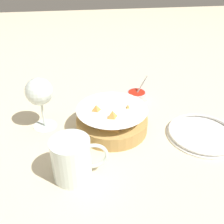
{
  "coord_description": "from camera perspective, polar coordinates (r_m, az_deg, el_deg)",
  "views": [
    {
      "loc": [
        -0.11,
        -0.58,
        0.46
      ],
      "look_at": [
        -0.01,
        0.04,
        0.06
      ],
      "focal_mm": 40.0,
      "sensor_mm": 36.0,
      "label": 1
    }
  ],
  "objects": [
    {
      "name": "ground_plane",
      "position": [
        0.75,
        1.43,
        -5.58
      ],
      "size": [
        4.0,
        4.0,
        0.0
      ],
      "primitive_type": "plane",
      "color": "beige"
    },
    {
      "name": "food_basket",
      "position": [
        0.76,
        -0.08,
        -1.84
      ],
      "size": [
        0.22,
        0.22,
        0.1
      ],
      "color": "#B2894C",
      "rests_on": "ground_plane"
    },
    {
      "name": "sauce_cup",
      "position": [
        0.93,
        5.62,
        3.7
      ],
      "size": [
        0.08,
        0.08,
        0.1
      ],
      "color": "#B7B7BC",
      "rests_on": "ground_plane"
    },
    {
      "name": "wine_glass",
      "position": [
        0.76,
        -16.26,
        4.18
      ],
      "size": [
        0.08,
        0.08,
        0.16
      ],
      "color": "silver",
      "rests_on": "ground_plane"
    },
    {
      "name": "beer_mug",
      "position": [
        0.61,
        -9.06,
        -10.84
      ],
      "size": [
        0.14,
        0.09,
        0.11
      ],
      "color": "silver",
      "rests_on": "ground_plane"
    },
    {
      "name": "side_plate",
      "position": [
        0.8,
        19.91,
        -4.64
      ],
      "size": [
        0.21,
        0.21,
        0.01
      ],
      "color": "white",
      "rests_on": "ground_plane"
    }
  ]
}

